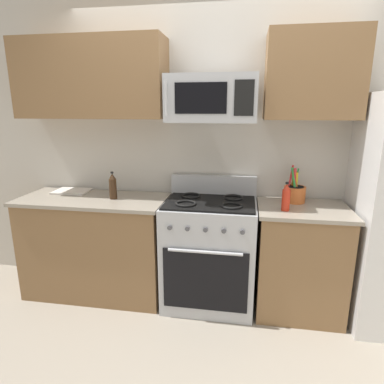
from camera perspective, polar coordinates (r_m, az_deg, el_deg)
ground_plane at (r=2.61m, az=1.29°, el=-25.44°), size 16.00×16.00×0.00m
wall_back at (r=2.97m, az=4.07°, el=7.23°), size 8.00×0.10×2.60m
counter_left at (r=3.14m, az=-16.33°, el=-8.98°), size 1.29×0.58×0.91m
range_oven at (r=2.86m, az=3.07°, el=-10.37°), size 0.76×0.63×1.09m
counter_right at (r=2.89m, az=18.28°, el=-11.22°), size 0.72×0.58×0.91m
microwave at (r=2.62m, az=3.52°, el=15.95°), size 0.69×0.44×0.35m
upper_cabinets_left at (r=3.03m, az=-17.26°, el=18.37°), size 1.28×0.34×0.65m
upper_cabinets_right at (r=2.77m, az=20.44°, el=18.54°), size 0.71×0.34×0.65m
utensil_crock at (r=2.85m, az=17.47°, el=-0.15°), size 0.18×0.18×0.30m
cutting_board at (r=3.25m, az=-20.24°, el=0.14°), size 0.32×0.25×0.02m
bottle_hot_sauce at (r=2.58m, az=16.12°, el=-0.94°), size 0.06×0.06×0.22m
bottle_soy at (r=2.88m, az=-13.68°, el=0.96°), size 0.06×0.06×0.24m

